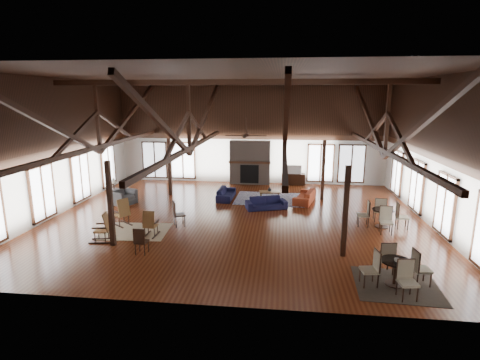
# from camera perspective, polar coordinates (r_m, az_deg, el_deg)

# --- Properties ---
(floor) EXTENTS (16.00, 16.00, 0.00)m
(floor) POSITION_cam_1_polar(r_m,az_deg,el_deg) (16.39, -0.54, -5.82)
(floor) COLOR #5E2A13
(floor) RESTS_ON ground
(ceiling) EXTENTS (16.00, 14.00, 0.02)m
(ceiling) POSITION_cam_1_polar(r_m,az_deg,el_deg) (15.57, -0.59, 15.62)
(ceiling) COLOR black
(ceiling) RESTS_ON wall_back
(wall_back) EXTENTS (16.00, 0.02, 6.00)m
(wall_back) POSITION_cam_1_polar(r_m,az_deg,el_deg) (22.62, 1.62, 7.08)
(wall_back) COLOR silver
(wall_back) RESTS_ON floor
(wall_front) EXTENTS (16.00, 0.02, 6.00)m
(wall_front) POSITION_cam_1_polar(r_m,az_deg,el_deg) (8.92, -6.08, -1.67)
(wall_front) COLOR silver
(wall_front) RESTS_ON floor
(wall_left) EXTENTS (0.02, 14.00, 6.00)m
(wall_left) POSITION_cam_1_polar(r_m,az_deg,el_deg) (18.47, -26.11, 4.54)
(wall_left) COLOR silver
(wall_left) RESTS_ON floor
(wall_right) EXTENTS (0.02, 14.00, 6.00)m
(wall_right) POSITION_cam_1_polar(r_m,az_deg,el_deg) (16.74, 27.82, 3.66)
(wall_right) COLOR silver
(wall_right) RESTS_ON floor
(roof_truss) EXTENTS (15.60, 14.07, 3.14)m
(roof_truss) POSITION_cam_1_polar(r_m,az_deg,el_deg) (15.59, -0.57, 8.37)
(roof_truss) COLOR black
(roof_truss) RESTS_ON wall_back
(post_grid) EXTENTS (8.16, 7.16, 3.05)m
(post_grid) POSITION_cam_1_polar(r_m,az_deg,el_deg) (15.98, -0.55, -0.62)
(post_grid) COLOR black
(post_grid) RESTS_ON floor
(fireplace) EXTENTS (2.50, 0.69, 2.60)m
(fireplace) POSITION_cam_1_polar(r_m,az_deg,el_deg) (22.53, 1.52, 2.67)
(fireplace) COLOR #6E5F54
(fireplace) RESTS_ON floor
(ceiling_fan) EXTENTS (1.60, 1.60, 0.75)m
(ceiling_fan) POSITION_cam_1_polar(r_m,az_deg,el_deg) (14.57, 0.91, 6.90)
(ceiling_fan) COLOR black
(ceiling_fan) RESTS_ON roof_truss
(sofa_navy_front) EXTENTS (2.04, 1.29, 0.56)m
(sofa_navy_front) POSITION_cam_1_polar(r_m,az_deg,el_deg) (17.67, 4.03, -3.53)
(sofa_navy_front) COLOR #121334
(sofa_navy_front) RESTS_ON floor
(sofa_navy_left) EXTENTS (1.90, 0.80, 0.55)m
(sofa_navy_left) POSITION_cam_1_polar(r_m,az_deg,el_deg) (19.36, -2.14, -2.08)
(sofa_navy_left) COLOR black
(sofa_navy_left) RESTS_ON floor
(sofa_orange) EXTENTS (2.17, 1.30, 0.59)m
(sofa_orange) POSITION_cam_1_polar(r_m,az_deg,el_deg) (19.07, 9.84, -2.42)
(sofa_orange) COLOR #9B391E
(sofa_orange) RESTS_ON floor
(coffee_table) EXTENTS (1.13, 0.68, 0.41)m
(coffee_table) POSITION_cam_1_polar(r_m,az_deg,el_deg) (19.34, 4.55, -1.89)
(coffee_table) COLOR brown
(coffee_table) RESTS_ON floor
(vase) EXTENTS (0.26, 0.26, 0.20)m
(vase) POSITION_cam_1_polar(r_m,az_deg,el_deg) (19.36, 4.51, -1.39)
(vase) COLOR #B2B2B2
(vase) RESTS_ON coffee_table
(armchair) EXTENTS (1.36, 1.30, 0.70)m
(armchair) POSITION_cam_1_polar(r_m,az_deg,el_deg) (19.28, -17.34, -2.49)
(armchair) COLOR #353638
(armchair) RESTS_ON floor
(side_table_lamp) EXTENTS (0.47, 0.47, 1.21)m
(side_table_lamp) POSITION_cam_1_polar(r_m,az_deg,el_deg) (19.95, -18.62, -1.76)
(side_table_lamp) COLOR black
(side_table_lamp) RESTS_ON floor
(rocking_chair_a) EXTENTS (0.99, 0.90, 1.14)m
(rocking_chair_a) POSITION_cam_1_polar(r_m,az_deg,el_deg) (16.07, -17.47, -4.80)
(rocking_chair_a) COLOR brown
(rocking_chair_a) RESTS_ON floor
(rocking_chair_b) EXTENTS (0.46, 0.80, 1.02)m
(rocking_chair_b) POSITION_cam_1_polar(r_m,az_deg,el_deg) (14.58, -13.57, -6.58)
(rocking_chair_b) COLOR brown
(rocking_chair_b) RESTS_ON floor
(rocking_chair_c) EXTENTS (0.91, 0.58, 1.10)m
(rocking_chair_c) POSITION_cam_1_polar(r_m,az_deg,el_deg) (14.56, -20.00, -6.88)
(rocking_chair_c) COLOR brown
(rocking_chair_c) RESTS_ON floor
(side_chair_a) EXTENTS (0.60, 0.60, 1.06)m
(side_chair_a) POSITION_cam_1_polar(r_m,az_deg,el_deg) (15.42, -9.62, -4.81)
(side_chair_a) COLOR black
(side_chair_a) RESTS_ON floor
(side_chair_b) EXTENTS (0.42, 0.42, 0.94)m
(side_chair_b) POSITION_cam_1_polar(r_m,az_deg,el_deg) (13.02, -14.95, -8.72)
(side_chair_b) COLOR black
(side_chair_b) RESTS_ON floor
(cafe_table_near) EXTENTS (1.99, 1.99, 1.02)m
(cafe_table_near) POSITION_cam_1_polar(r_m,az_deg,el_deg) (11.56, 22.63, -12.27)
(cafe_table_near) COLOR black
(cafe_table_near) RESTS_ON floor
(cafe_table_far) EXTENTS (2.02, 2.02, 1.04)m
(cafe_table_far) POSITION_cam_1_polar(r_m,az_deg,el_deg) (16.20, 20.92, -4.97)
(cafe_table_far) COLOR black
(cafe_table_far) RESTS_ON floor
(cup_near) EXTENTS (0.18, 0.18, 0.11)m
(cup_near) POSITION_cam_1_polar(r_m,az_deg,el_deg) (11.37, 22.76, -11.17)
(cup_near) COLOR #B2B2B2
(cup_near) RESTS_ON cafe_table_near
(cup_far) EXTENTS (0.13, 0.13, 0.10)m
(cup_far) POSITION_cam_1_polar(r_m,az_deg,el_deg) (16.10, 21.16, -4.06)
(cup_far) COLOR #B2B2B2
(cup_far) RESTS_ON cafe_table_far
(tv_console) EXTENTS (1.31, 0.49, 0.65)m
(tv_console) POSITION_cam_1_polar(r_m,az_deg,el_deg) (22.72, 8.20, 0.16)
(tv_console) COLOR black
(tv_console) RESTS_ON floor
(television) EXTENTS (0.92, 0.15, 0.53)m
(television) POSITION_cam_1_polar(r_m,az_deg,el_deg) (22.60, 8.20, 1.62)
(television) COLOR #B2B2B2
(television) RESTS_ON tv_console
(rug_tan) EXTENTS (2.64, 2.14, 0.01)m
(rug_tan) POSITION_cam_1_polar(r_m,az_deg,el_deg) (15.40, -15.62, -7.53)
(rug_tan) COLOR tan
(rug_tan) RESTS_ON floor
(rug_navy) EXTENTS (3.60, 2.75, 0.01)m
(rug_navy) POSITION_cam_1_polar(r_m,az_deg,el_deg) (19.44, 4.56, -2.86)
(rug_navy) COLOR #1C1A4B
(rug_navy) RESTS_ON floor
(rug_dark) EXTENTS (2.37, 2.17, 0.01)m
(rug_dark) POSITION_cam_1_polar(r_m,az_deg,el_deg) (11.77, 22.74, -14.56)
(rug_dark) COLOR black
(rug_dark) RESTS_ON floor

